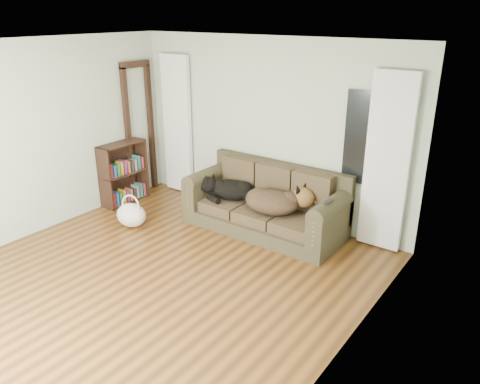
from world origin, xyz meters
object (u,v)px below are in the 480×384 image
Objects in this scene: sofa at (264,200)px; bookshelf at (124,172)px; dog_black_lab at (230,190)px; tote_bag at (131,216)px; dog_shepherd at (275,203)px.

sofa is 2.43m from bookshelf.
tote_bag is at bearing -144.63° from dog_black_lab.
sofa reaches higher than dog_shepherd.
tote_bag is at bearing -31.18° from bookshelf.
sofa is at bearing 32.12° from tote_bag.
bookshelf is (-2.62, -0.36, 0.01)m from dog_shepherd.
sofa reaches higher than tote_bag.
dog_black_lab is at bearing -12.72° from dog_shepherd.
dog_shepherd is at bearing 13.25° from bookshelf.
bookshelf is (-2.39, -0.43, 0.05)m from sofa.
bookshelf reaches higher than tote_bag.
bookshelf is at bearing -169.78° from sofa.
bookshelf is (-0.78, 0.58, 0.34)m from tote_bag.
tote_bag is at bearing -147.88° from sofa.
sofa is 0.59m from dog_black_lab.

